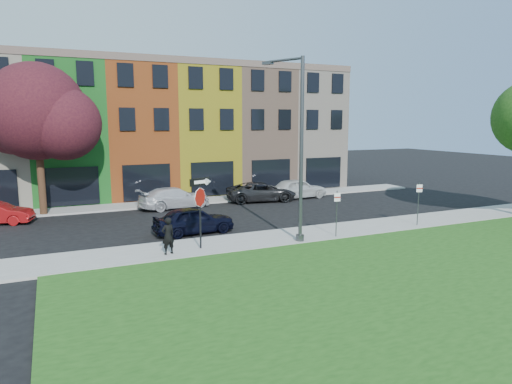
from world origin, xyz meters
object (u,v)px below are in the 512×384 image
man (168,236)px  stop_sign (200,199)px  sedan_near (194,220)px  street_lamp (298,150)px

man → stop_sign: bearing=175.8°
sedan_near → stop_sign: bearing=164.8°
sedan_near → street_lamp: bearing=-137.2°
street_lamp → stop_sign: bearing=149.8°
stop_sign → street_lamp: 5.18m
stop_sign → sedan_near: size_ratio=0.74×
man → sedan_near: man is taller
man → street_lamp: (6.29, -0.23, 3.57)m
sedan_near → street_lamp: (4.06, -3.82, 3.79)m
stop_sign → man: stop_sign is taller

